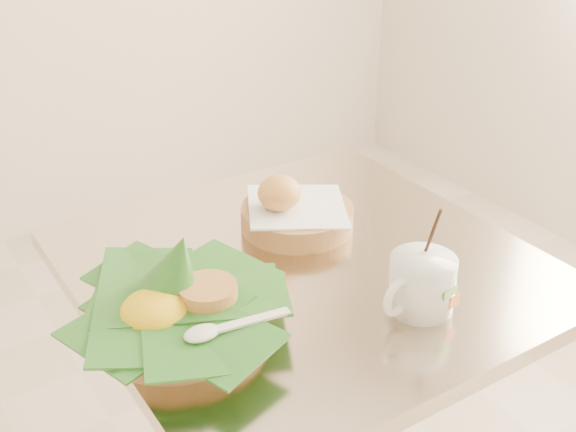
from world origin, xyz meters
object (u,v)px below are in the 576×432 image
bread_basket (294,212)px  coffee_mug (421,283)px  rice_basket (177,303)px  cafe_table (305,368)px

bread_basket → coffee_mug: (0.02, -0.30, 0.01)m
rice_basket → coffee_mug: coffee_mug is taller
cafe_table → bread_basket: (0.05, 0.11, 0.25)m
cafe_table → bread_basket: 0.28m
bread_basket → coffee_mug: bearing=-86.4°
coffee_mug → cafe_table: bearing=108.3°
cafe_table → rice_basket: (-0.25, -0.05, 0.26)m
rice_basket → coffee_mug: 0.35m
cafe_table → coffee_mug: size_ratio=4.51×
cafe_table → rice_basket: rice_basket is taller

